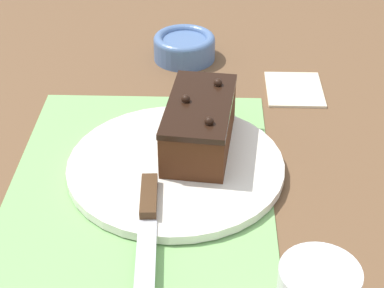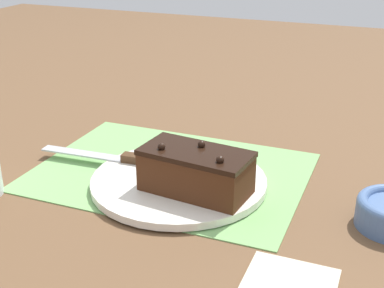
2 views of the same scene
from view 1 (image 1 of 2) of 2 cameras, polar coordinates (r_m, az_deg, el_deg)
name	(u,v)px [view 1 (image 1 of 2)]	position (r m, az deg, el deg)	size (l,w,h in m)	color
ground_plane	(140,188)	(0.84, -4.62, -3.89)	(3.00, 3.00, 0.00)	brown
placemat_woven	(140,186)	(0.83, -4.62, -3.78)	(0.46, 0.34, 0.00)	#7AB266
cake_plate	(176,166)	(0.85, -1.46, -1.99)	(0.29, 0.29, 0.01)	white
chocolate_cake	(199,124)	(0.86, 0.67, 1.80)	(0.18, 0.10, 0.08)	#472614
serving_knife	(148,219)	(0.76, -3.96, -6.69)	(0.24, 0.03, 0.01)	#472D19
small_bowl	(184,46)	(1.13, -0.69, 8.69)	(0.11, 0.11, 0.04)	#4C6B9E
folded_napkin	(294,88)	(1.05, 9.09, 4.91)	(0.11, 0.09, 0.01)	beige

